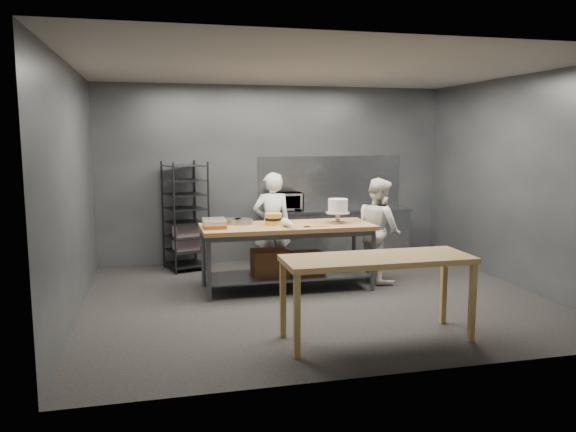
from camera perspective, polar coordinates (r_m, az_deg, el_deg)
The scene contains 16 objects.
ground at distance 7.60m, azimuth 2.80°, elevation -8.32°, with size 6.00×6.00×0.00m, color black.
back_wall at distance 9.73m, azimuth -1.30°, elevation 4.30°, with size 6.00×0.04×3.00m, color #4C4F54.
work_table at distance 7.92m, azimuth -0.14°, elevation -3.37°, with size 2.40×0.90×0.92m.
near_counter at distance 5.98m, azimuth 9.07°, elevation -4.89°, with size 2.00×0.70×0.90m.
back_counter at distance 9.82m, azimuth 4.83°, elevation -1.86°, with size 2.60×0.60×0.90m.
splashback_panel at distance 9.99m, azimuth 4.35°, elevation 3.51°, with size 2.60×0.02×0.90m, color slate.
speed_rack at distance 9.19m, azimuth -10.38°, elevation -0.10°, with size 0.75×0.79×1.75m.
chef_behind at distance 8.62m, azimuth -1.63°, elevation -0.87°, with size 0.59×0.38×1.60m, color white.
chef_right at distance 8.44m, azimuth 9.21°, elevation -1.38°, with size 0.75×0.58×1.54m, color white.
microwave at distance 9.49m, azimuth -0.25°, elevation 1.47°, with size 0.54×0.37×0.30m, color black.
frosted_cake_stand at distance 8.00m, azimuth 5.08°, elevation 0.88°, with size 0.34×0.34×0.35m.
layer_cake at distance 7.85m, azimuth -1.49°, elevation -0.30°, with size 0.24×0.24×0.16m.
cake_pans at distance 7.93m, azimuth -5.12°, elevation -0.55°, with size 0.40×0.30×0.07m.
piping_bag at distance 7.54m, azimuth 0.17°, elevation -0.80°, with size 0.12×0.12×0.38m, color silver.
offset_spatula at distance 7.66m, azimuth 2.58°, elevation -1.09°, with size 0.36×0.02×0.02m.
pastry_clamshells at distance 7.68m, azimuth -7.48°, elevation -0.74°, with size 0.33×0.45×0.11m.
Camera 1 is at (-2.07, -6.99, 2.15)m, focal length 35.00 mm.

